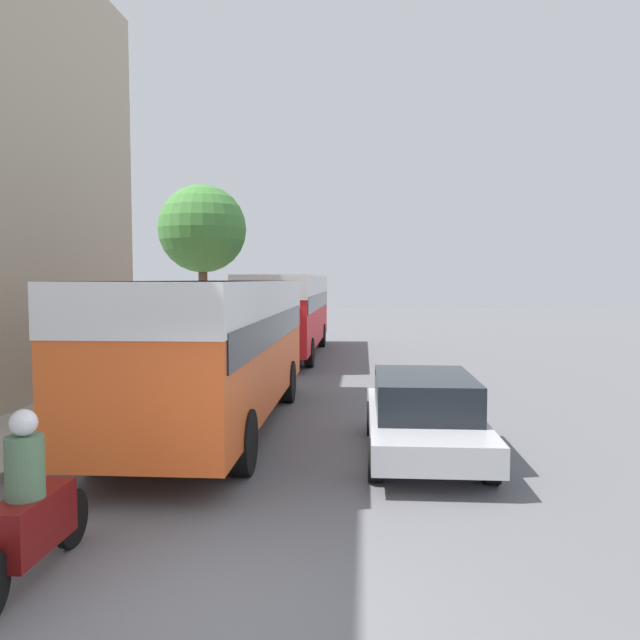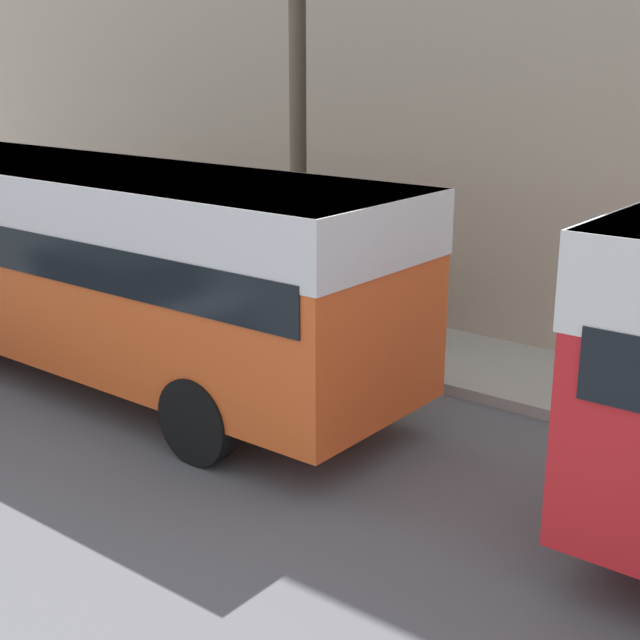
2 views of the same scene
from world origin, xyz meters
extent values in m
plane|color=slate|center=(0.00, 0.00, 0.00)|extent=(120.00, 120.00, 0.00)
cube|color=#EA5B23|center=(-1.67, 6.77, 1.71)|extent=(2.42, 9.06, 2.43)
cube|color=white|center=(-1.67, 6.77, 2.57)|extent=(2.45, 9.11, 0.73)
cube|color=black|center=(-1.67, 6.77, 2.02)|extent=(2.47, 8.70, 0.53)
cylinder|color=black|center=(-2.79, 9.58, 0.50)|extent=(0.28, 1.00, 1.00)
cylinder|color=black|center=(-0.55, 9.58, 0.50)|extent=(0.28, 1.00, 1.00)
cylinder|color=black|center=(-2.79, 3.96, 0.50)|extent=(0.28, 1.00, 1.00)
cylinder|color=black|center=(-0.55, 3.96, 0.50)|extent=(0.28, 1.00, 1.00)
cube|color=red|center=(-1.67, 18.81, 1.81)|extent=(2.41, 10.34, 2.61)
cube|color=white|center=(-1.67, 18.81, 2.72)|extent=(2.43, 10.40, 0.78)
cube|color=black|center=(-1.67, 18.81, 2.13)|extent=(2.46, 9.93, 0.57)
cylinder|color=black|center=(-2.78, 22.02, 0.50)|extent=(0.28, 1.00, 1.00)
cylinder|color=black|center=(-0.56, 22.02, 0.50)|extent=(0.28, 1.00, 1.00)
cylinder|color=black|center=(-2.78, 15.60, 0.50)|extent=(0.28, 1.00, 1.00)
cylinder|color=black|center=(-0.56, 15.60, 0.50)|extent=(0.28, 1.00, 1.00)
cube|color=maroon|center=(-1.97, 0.51, 0.59)|extent=(0.39, 1.10, 0.55)
cylinder|color=black|center=(-1.97, 1.31, 0.32)|extent=(0.10, 0.64, 0.64)
cylinder|color=#4C6B4C|center=(-1.97, 0.41, 1.17)|extent=(0.36, 0.36, 0.60)
sphere|color=silver|center=(-1.97, 0.41, 1.60)|extent=(0.26, 0.26, 0.26)
cube|color=#B7B7BC|center=(2.26, 5.17, 0.54)|extent=(1.81, 4.45, 0.43)
cube|color=black|center=(2.26, 5.17, 1.06)|extent=(1.59, 2.45, 0.61)
cylinder|color=black|center=(1.43, 6.55, 0.32)|extent=(0.22, 0.64, 0.64)
cylinder|color=black|center=(3.10, 6.55, 0.32)|extent=(0.22, 0.64, 0.64)
cylinder|color=black|center=(1.43, 3.79, 0.32)|extent=(0.22, 0.64, 0.64)
cylinder|color=black|center=(3.10, 3.79, 0.32)|extent=(0.22, 0.64, 0.64)
cylinder|color=#232838|center=(-5.44, 9.30, 0.52)|extent=(0.29, 0.29, 0.75)
cylinder|color=gray|center=(-5.44, 9.30, 1.21)|extent=(0.36, 0.36, 0.62)
sphere|color=tan|center=(-5.44, 9.30, 1.63)|extent=(0.20, 0.20, 0.20)
cylinder|color=#232838|center=(-5.26, 17.52, 0.54)|extent=(0.32, 0.32, 0.79)
cylinder|color=maroon|center=(-5.26, 17.52, 1.27)|extent=(0.40, 0.40, 0.66)
sphere|color=tan|center=(-5.26, 17.52, 1.70)|extent=(0.21, 0.21, 0.21)
cylinder|color=brown|center=(-5.21, 19.55, 1.91)|extent=(0.36, 0.36, 3.52)
sphere|color=#47893D|center=(-5.21, 19.55, 4.99)|extent=(3.51, 3.51, 3.51)
camera|label=1|loc=(1.24, -5.22, 2.96)|focal=35.00mm
camera|label=2|loc=(5.71, 16.21, 4.36)|focal=50.00mm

